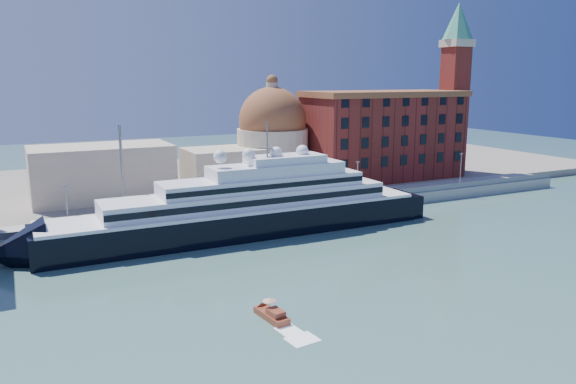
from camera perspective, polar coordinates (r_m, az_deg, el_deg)
ground at (r=85.43m, az=1.57°, el=-8.11°), size 400.00×400.00×0.00m
quay at (r=114.90m, az=-6.44°, el=-2.36°), size 180.00×10.00×2.50m
land at (r=153.29m, az=-11.75°, el=0.89°), size 260.00×72.00×2.00m
quay_fence at (r=110.37m, az=-5.66°, el=-1.93°), size 180.00×0.10×1.20m
superyacht at (r=103.12m, az=-6.00°, el=-2.28°), size 81.17×11.25×24.26m
water_taxi at (r=69.50m, az=-1.62°, el=-12.31°), size 2.51×5.81×2.68m
warehouse at (r=153.07m, az=9.67°, el=5.80°), size 43.00×19.00×23.25m
campanile at (r=167.64m, az=16.62°, el=11.10°), size 8.40×8.40×47.00m
church at (r=137.22m, az=-7.46°, el=4.00°), size 66.00×18.00×25.50m
lamp_posts at (r=107.89m, az=-12.55°, el=1.19°), size 120.80×2.40×18.00m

